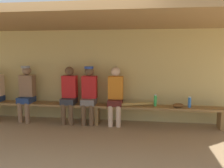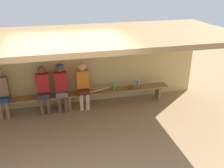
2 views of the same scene
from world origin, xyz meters
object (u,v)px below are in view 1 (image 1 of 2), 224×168
(player_rightmost, at_px, (115,94))
(baseball_glove_worn, at_px, (178,105))
(player_in_white, at_px, (26,91))
(player_with_sunglasses, at_px, (69,92))
(water_bottle_green, at_px, (155,100))
(water_bottle_orange, at_px, (190,102))
(bench, at_px, (97,108))
(baseball_bat, at_px, (136,104))
(player_in_blue, at_px, (89,92))

(player_rightmost, height_order, baseball_glove_worn, player_rightmost)
(player_in_white, xyz_separation_m, player_with_sunglasses, (1.07, -0.00, -0.02))
(player_rightmost, distance_m, water_bottle_green, 0.92)
(water_bottle_green, relative_size, baseball_glove_worn, 1.12)
(water_bottle_orange, bearing_deg, bench, 179.91)
(player_rightmost, distance_m, baseball_glove_worn, 1.43)
(water_bottle_orange, height_order, baseball_bat, water_bottle_orange)
(player_with_sunglasses, bearing_deg, water_bottle_orange, -0.13)
(player_rightmost, distance_m, player_with_sunglasses, 1.10)
(player_rightmost, relative_size, player_with_sunglasses, 1.00)
(bench, relative_size, player_with_sunglasses, 4.49)
(player_in_blue, bearing_deg, baseball_glove_worn, -0.99)
(bench, relative_size, player_rightmost, 4.49)
(bench, distance_m, baseball_bat, 0.90)
(water_bottle_green, distance_m, water_bottle_orange, 0.74)
(player_in_blue, distance_m, player_rightmost, 0.62)
(player_rightmost, relative_size, baseball_glove_worn, 5.56)
(bench, xyz_separation_m, water_bottle_orange, (2.07, -0.00, 0.19))
(baseball_glove_worn, height_order, baseball_bat, baseball_glove_worn)
(player_in_white, relative_size, player_with_sunglasses, 1.01)
(water_bottle_orange, bearing_deg, player_in_blue, 179.83)
(player_rightmost, relative_size, water_bottle_orange, 5.41)
(player_in_blue, height_order, player_rightmost, player_in_blue)
(bench, height_order, baseball_bat, baseball_bat)
(bench, bearing_deg, player_in_blue, 178.95)
(water_bottle_green, bearing_deg, player_rightmost, -178.43)
(player_in_white, bearing_deg, water_bottle_green, 0.45)
(water_bottle_green, relative_size, water_bottle_orange, 1.09)
(bench, xyz_separation_m, player_rightmost, (0.42, 0.00, 0.34))
(player_with_sunglasses, relative_size, water_bottle_orange, 5.41)
(player_in_white, bearing_deg, player_rightmost, -0.01)
(player_with_sunglasses, height_order, baseball_glove_worn, player_with_sunglasses)
(water_bottle_orange, relative_size, baseball_glove_worn, 1.03)
(player_in_blue, xyz_separation_m, player_with_sunglasses, (-0.48, -0.00, -0.02))
(bench, bearing_deg, water_bottle_orange, -0.09)
(water_bottle_green, distance_m, baseball_bat, 0.45)
(bench, xyz_separation_m, player_with_sunglasses, (-0.68, 0.00, 0.34))
(water_bottle_green, bearing_deg, player_with_sunglasses, -179.29)
(player_with_sunglasses, bearing_deg, water_bottle_green, 0.71)
(player_in_blue, relative_size, baseball_bat, 1.55)
(water_bottle_green, bearing_deg, player_in_white, -179.55)
(player_in_white, height_order, water_bottle_orange, player_in_white)
(player_with_sunglasses, height_order, water_bottle_orange, player_with_sunglasses)
(player_in_white, distance_m, player_with_sunglasses, 1.07)
(player_in_blue, relative_size, player_with_sunglasses, 1.01)
(bench, height_order, player_in_blue, player_in_blue)
(bench, relative_size, baseball_glove_worn, 25.00)
(player_in_white, height_order, baseball_bat, player_in_white)
(player_rightmost, height_order, baseball_bat, player_rightmost)
(baseball_bat, bearing_deg, bench, 161.49)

